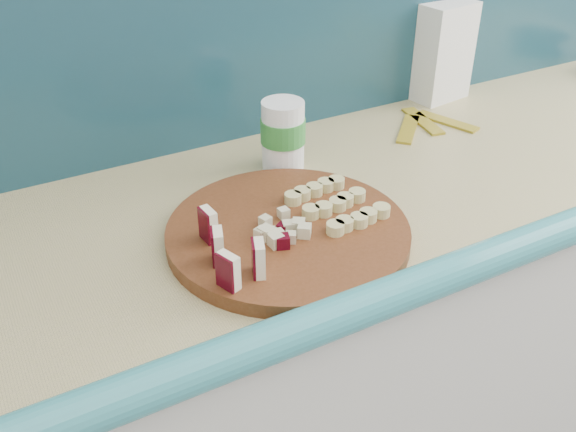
# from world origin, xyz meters

# --- Properties ---
(kitchen_counter) EXTENTS (2.20, 0.63, 0.91)m
(kitchen_counter) POSITION_xyz_m (0.10, 1.50, 0.46)
(kitchen_counter) COLOR silver
(kitchen_counter) RESTS_ON ground
(backsplash) EXTENTS (2.20, 0.02, 0.50)m
(backsplash) POSITION_xyz_m (0.10, 1.79, 1.16)
(backsplash) COLOR teal
(backsplash) RESTS_ON kitchen_counter
(cutting_board) EXTENTS (0.43, 0.43, 0.02)m
(cutting_board) POSITION_xyz_m (-0.20, 1.40, 0.92)
(cutting_board) COLOR #4D2610
(cutting_board) RESTS_ON kitchen_counter
(apple_wedges) EXTENTS (0.07, 0.16, 0.05)m
(apple_wedges) POSITION_xyz_m (-0.33, 1.35, 0.96)
(apple_wedges) COLOR #FFEFCB
(apple_wedges) RESTS_ON cutting_board
(apple_chunks) EXTENTS (0.06, 0.06, 0.02)m
(apple_chunks) POSITION_xyz_m (-0.22, 1.40, 0.94)
(apple_chunks) COLOR beige
(apple_chunks) RESTS_ON cutting_board
(banana_slices) EXTENTS (0.14, 0.16, 0.02)m
(banana_slices) POSITION_xyz_m (-0.10, 1.41, 0.94)
(banana_slices) COLOR #CAC07C
(banana_slices) RESTS_ON cutting_board
(flour_bag) EXTENTS (0.14, 0.11, 0.22)m
(flour_bag) POSITION_xyz_m (0.41, 1.76, 1.02)
(flour_bag) COLOR white
(flour_bag) RESTS_ON kitchen_counter
(canister) EXTENTS (0.08, 0.08, 0.14)m
(canister) POSITION_xyz_m (-0.09, 1.61, 0.98)
(canister) COLOR white
(canister) RESTS_ON kitchen_counter
(banana_peel) EXTENTS (0.20, 0.18, 0.01)m
(banana_peel) POSITION_xyz_m (0.28, 1.64, 0.91)
(banana_peel) COLOR gold
(banana_peel) RESTS_ON kitchen_counter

